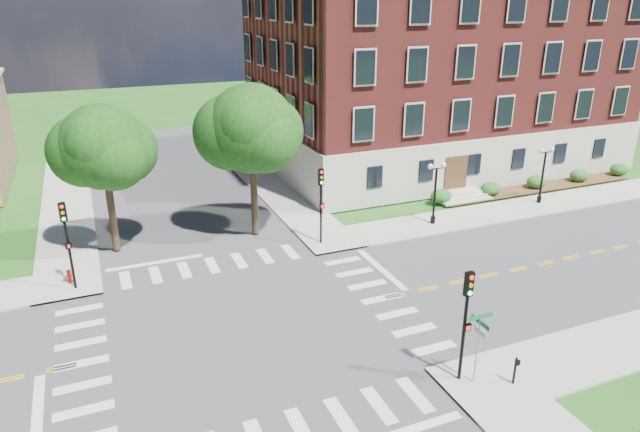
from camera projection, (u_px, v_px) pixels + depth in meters
name	position (u px, v px, depth m)	size (l,w,h in m)	color
ground	(246.00, 328.00, 26.75)	(160.00, 160.00, 0.00)	#205618
road_ew	(246.00, 328.00, 26.75)	(90.00, 12.00, 0.01)	#3D3D3F
road_ns	(246.00, 328.00, 26.75)	(12.00, 90.00, 0.01)	#3D3D3F
sidewalk_ne	(380.00, 190.00, 45.47)	(34.00, 34.00, 0.12)	#9E9B93
crosswalk_east	(381.00, 299.00, 29.33)	(2.20, 10.20, 0.02)	silver
stop_bar_east	(381.00, 269.00, 32.49)	(0.40, 5.50, 0.00)	silver
main_building	(434.00, 69.00, 51.25)	(30.60, 22.40, 16.50)	beige
shrub_row	(535.00, 190.00, 45.71)	(18.00, 2.00, 1.30)	#1C531B
tree_c	(103.00, 147.00, 32.41)	(4.94, 4.94, 8.89)	black
tree_d	(251.00, 129.00, 34.64)	(5.50, 5.50, 9.64)	black
traffic_signal_se	(466.00, 313.00, 21.94)	(0.33, 0.36, 4.80)	black
traffic_signal_ne	(321.00, 196.00, 34.59)	(0.32, 0.35, 4.80)	black
traffic_signal_nw	(67.00, 235.00, 29.07)	(0.38, 0.46, 4.80)	black
twin_lamp_west	(435.00, 190.00, 37.88)	(1.36, 0.36, 4.23)	black
twin_lamp_east	(543.00, 172.00, 41.72)	(1.36, 0.36, 4.23)	black
street_sign_pole	(479.00, 335.00, 22.09)	(1.10, 1.10, 3.10)	gray
push_button_post	(515.00, 369.00, 22.51)	(0.14, 0.21, 1.20)	black
fire_hydrant	(70.00, 276.00, 30.68)	(0.35, 0.35, 0.75)	#9D0E0C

